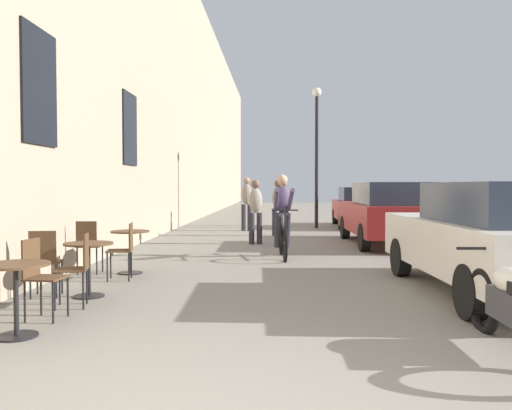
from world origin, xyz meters
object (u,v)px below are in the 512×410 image
(cyclist_on_bicycle, at_px, (283,218))
(pedestrian_far, at_px, (246,200))
(parked_car_nearest, at_px, (493,237))
(parked_car_second, at_px, (388,213))
(street_lamp, at_px, (317,139))
(parked_car_third, at_px, (360,206))
(pedestrian_near, at_px, (256,208))
(cafe_table_mid, at_px, (89,258))
(cafe_chair_mid_toward_street, at_px, (45,259))
(pedestrian_mid, at_px, (278,204))
(cafe_chair_far_toward_street, at_px, (88,243))
(cafe_table_far, at_px, (130,243))
(cafe_chair_far_toward_wall, at_px, (124,247))
(cafe_chair_near_toward_street, at_px, (40,273))
(cafe_table_near, at_px, (16,284))
(cafe_chair_mid_toward_wall, at_px, (77,265))
(pedestrian_furthest, at_px, (284,200))

(cyclist_on_bicycle, distance_m, pedestrian_far, 6.46)
(parked_car_nearest, relative_size, parked_car_second, 0.98)
(street_lamp, xyz_separation_m, parked_car_third, (1.58, 0.43, -2.37))
(pedestrian_near, xyz_separation_m, parked_car_third, (3.51, 5.65, -0.18))
(cafe_table_mid, height_order, pedestrian_near, pedestrian_near)
(cafe_chair_mid_toward_street, height_order, pedestrian_mid, pedestrian_mid)
(cyclist_on_bicycle, xyz_separation_m, parked_car_third, (2.85, 8.06, -0.07))
(cafe_chair_far_toward_street, height_order, street_lamp, street_lamp)
(cafe_table_far, bearing_deg, pedestrian_far, 80.20)
(cafe_chair_far_toward_street, bearing_deg, parked_car_nearest, -13.74)
(parked_car_third, bearing_deg, cafe_chair_far_toward_street, -120.76)
(cafe_chair_far_toward_wall, bearing_deg, pedestrian_mid, 71.76)
(cafe_table_far, xyz_separation_m, cafe_chair_far_toward_street, (-0.68, -0.08, -0.00))
(pedestrian_far, bearing_deg, cafe_chair_near_toward_street, -97.99)
(cafe_table_near, bearing_deg, pedestrian_far, 82.81)
(cafe_chair_near_toward_street, relative_size, cafe_table_mid, 1.24)
(cafe_chair_mid_toward_street, bearing_deg, cafe_chair_far_toward_wall, 63.62)
(cafe_table_far, xyz_separation_m, parked_car_third, (5.43, 10.19, 0.22))
(cafe_chair_mid_toward_street, bearing_deg, pedestrian_mid, 70.44)
(pedestrian_far, relative_size, parked_car_nearest, 0.41)
(cafe_chair_far_toward_street, distance_m, pedestrian_mid, 7.53)
(parked_car_nearest, bearing_deg, parked_car_third, 89.60)
(cafe_chair_mid_toward_street, relative_size, street_lamp, 0.18)
(cafe_chair_mid_toward_street, distance_m, pedestrian_near, 6.95)
(cafe_table_mid, distance_m, cafe_chair_mid_toward_wall, 0.58)
(pedestrian_near, bearing_deg, cafe_table_mid, -106.98)
(cafe_chair_near_toward_street, bearing_deg, cyclist_on_bicycle, 62.10)
(cafe_chair_mid_toward_wall, bearing_deg, cafe_chair_mid_toward_street, 141.35)
(cafe_chair_far_toward_wall, bearing_deg, cafe_table_near, -92.72)
(pedestrian_mid, distance_m, street_lamp, 3.97)
(cafe_chair_far_toward_street, relative_size, street_lamp, 0.18)
(cafe_table_mid, relative_size, parked_car_nearest, 0.17)
(pedestrian_far, bearing_deg, cafe_table_far, -99.80)
(parked_car_second, bearing_deg, cafe_table_near, -122.90)
(cyclist_on_bicycle, relative_size, parked_car_second, 0.40)
(street_lamp, height_order, parked_car_third, street_lamp)
(pedestrian_far, bearing_deg, cyclist_on_bicycle, -80.07)
(pedestrian_mid, relative_size, street_lamp, 0.34)
(cafe_table_mid, height_order, parked_car_third, parked_car_third)
(pedestrian_furthest, bearing_deg, cyclist_on_bicycle, -90.99)
(cafe_chair_mid_toward_street, height_order, pedestrian_near, pedestrian_near)
(cafe_table_near, xyz_separation_m, parked_car_third, (5.50, 13.90, 0.22))
(cyclist_on_bicycle, bearing_deg, cafe_table_near, -114.44)
(cafe_table_mid, xyz_separation_m, parked_car_nearest, (5.38, 0.30, 0.27))
(cafe_chair_far_toward_street, height_order, pedestrian_furthest, pedestrian_furthest)
(cafe_table_far, bearing_deg, pedestrian_furthest, 75.69)
(parked_car_second, bearing_deg, cafe_chair_far_toward_wall, -135.44)
(cafe_table_far, relative_size, street_lamp, 0.15)
(cafe_table_near, height_order, cafe_chair_mid_toward_street, cafe_chair_mid_toward_street)
(pedestrian_near, relative_size, pedestrian_furthest, 0.97)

